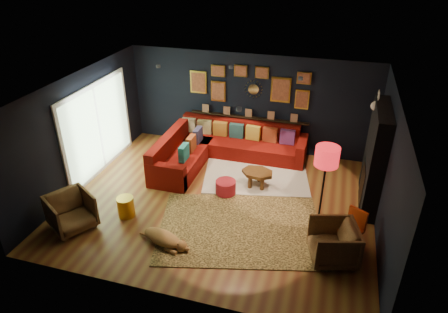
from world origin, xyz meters
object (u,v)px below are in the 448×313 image
(pouf, at_px, (226,187))
(dog, at_px, (162,236))
(orange_chair, at_px, (354,226))
(sectional, at_px, (217,149))
(floor_lamp, at_px, (327,160))
(coffee_table, at_px, (257,174))
(gold_stool, at_px, (126,207))
(armchair_left, at_px, (71,210))
(armchair_right, at_px, (333,241))

(pouf, xyz_separation_m, dog, (-0.68, -1.96, 0.01))
(orange_chair, bearing_deg, dog, -132.37)
(sectional, bearing_deg, pouf, -65.93)
(orange_chair, relative_size, floor_lamp, 0.47)
(coffee_table, relative_size, orange_chair, 1.06)
(gold_stool, bearing_deg, armchair_left, -142.43)
(armchair_right, bearing_deg, floor_lamp, -179.84)
(armchair_left, distance_m, floor_lamp, 5.06)
(armchair_right, height_order, gold_stool, armchair_right)
(sectional, distance_m, armchair_left, 3.97)
(dog, bearing_deg, orange_chair, 32.03)
(coffee_table, xyz_separation_m, dog, (-1.30, -2.46, -0.14))
(floor_lamp, height_order, dog, floor_lamp)
(sectional, relative_size, pouf, 7.45)
(coffee_table, xyz_separation_m, armchair_right, (1.79, -1.98, 0.07))
(gold_stool, bearing_deg, floor_lamp, 14.12)
(sectional, distance_m, gold_stool, 3.04)
(sectional, distance_m, armchair_right, 4.26)
(coffee_table, height_order, armchair_right, armchair_right)
(orange_chair, distance_m, dog, 3.56)
(pouf, bearing_deg, coffee_table, 38.79)
(dog, bearing_deg, armchair_right, 25.22)
(armchair_right, bearing_deg, gold_stool, -107.23)
(orange_chair, bearing_deg, gold_stool, -143.55)
(pouf, bearing_deg, sectional, 114.07)
(armchair_left, bearing_deg, sectional, 2.84)
(armchair_left, bearing_deg, armchair_right, -52.15)
(pouf, relative_size, armchair_right, 0.57)
(armchair_left, relative_size, orange_chair, 1.03)
(sectional, xyz_separation_m, orange_chair, (3.40, -2.48, 0.14))
(coffee_table, bearing_deg, sectional, 142.56)
(sectional, relative_size, armchair_left, 4.20)
(sectional, relative_size, gold_stool, 7.81)
(pouf, relative_size, dog, 0.41)
(coffee_table, relative_size, armchair_right, 1.03)
(pouf, height_order, orange_chair, orange_chair)
(pouf, distance_m, armchair_right, 2.83)
(coffee_table, height_order, gold_stool, gold_stool)
(orange_chair, bearing_deg, armchair_left, -137.49)
(pouf, height_order, gold_stool, gold_stool)
(armchair_right, bearing_deg, pouf, -137.12)
(floor_lamp, distance_m, dog, 3.42)
(gold_stool, height_order, dog, gold_stool)
(armchair_left, height_order, gold_stool, armchair_left)
(coffee_table, bearing_deg, gold_stool, -142.13)
(pouf, relative_size, gold_stool, 1.05)
(floor_lamp, bearing_deg, coffee_table, 149.24)
(armchair_right, xyz_separation_m, orange_chair, (0.33, 0.48, 0.06))
(coffee_table, xyz_separation_m, floor_lamp, (1.48, -0.88, 1.08))
(coffee_table, bearing_deg, armchair_left, -142.21)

